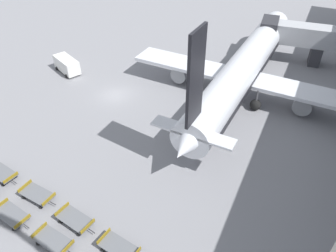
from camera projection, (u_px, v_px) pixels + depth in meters
The scene contains 10 objects.
ground_plane at pixel (116, 95), 43.34m from camera, with size 500.00×500.00×0.00m, color gray.
jet_bridge at pixel (334, 43), 47.70m from camera, with size 18.49×6.17×6.01m.
airplane at pixel (243, 69), 41.59m from camera, with size 29.28×38.09×14.25m.
service_van at pixel (67, 65), 47.65m from camera, with size 5.08×3.71×2.17m.
baggage_dolly_row_near_col_b at pixel (12, 215), 27.59m from camera, with size 3.91×2.00×0.92m.
baggage_dolly_row_near_col_c at pixel (53, 241), 25.64m from camera, with size 3.90×1.92×0.92m.
baggage_dolly_row_mid_a_col_a at pixel (2, 173), 31.43m from camera, with size 3.91×2.03×0.92m.
baggage_dolly_row_mid_a_col_b at pixel (37, 194), 29.35m from camera, with size 3.88×1.85×0.92m.
baggage_dolly_row_mid_a_col_c at pixel (75, 220), 27.22m from camera, with size 3.91×2.01×0.92m.
baggage_dolly_row_mid_a_col_d at pixel (119, 248), 25.19m from camera, with size 3.90×1.97×0.92m.
Camera 1 is at (22.09, -30.19, 23.33)m, focal length 35.00 mm.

